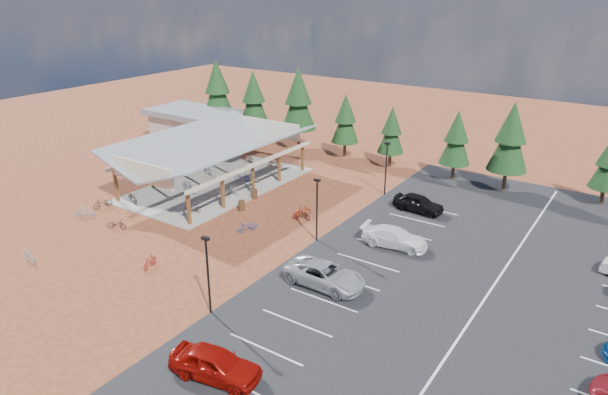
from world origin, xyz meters
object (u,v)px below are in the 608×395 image
(lamp_post_0, at_px, (208,270))
(car_0, at_px, (215,364))
(lamp_post_1, at_px, (317,206))
(bike_15, at_px, (302,212))
(bike_pavilion, at_px, (215,148))
(car_2, at_px, (325,275))
(trash_bin_0, at_px, (242,205))
(bike_12, at_px, (116,224))
(bike_5, at_px, (233,190))
(car_4, at_px, (418,203))
(outbuilding, at_px, (193,124))
(bike_13, at_px, (29,256))
(bike_11, at_px, (150,262))
(bike_6, at_px, (242,176))
(bike_8, at_px, (103,203))
(car_3, at_px, (395,237))
(bike_2, at_px, (207,170))
(bike_1, at_px, (187,185))
(bike_14, at_px, (247,226))
(trash_bin_1, at_px, (254,194))
(bike_0, at_px, (133,197))
(bike_4, at_px, (193,207))
(bike_7, at_px, (274,161))
(bike_16, at_px, (305,214))
(bike_9, at_px, (85,212))

(lamp_post_0, height_order, car_0, lamp_post_0)
(lamp_post_1, bearing_deg, bike_15, 138.46)
(bike_pavilion, relative_size, car_2, 3.46)
(trash_bin_0, xyz_separation_m, bike_12, (-5.96, -8.77, -0.01))
(bike_5, bearing_deg, car_4, -56.45)
(car_2, bearing_deg, outbuilding, 57.72)
(bike_13, bearing_deg, bike_11, 119.65)
(bike_15, bearing_deg, bike_6, -0.28)
(bike_6, bearing_deg, bike_8, 139.06)
(bike_pavilion, distance_m, bike_15, 12.15)
(bike_11, bearing_deg, car_4, 44.31)
(bike_6, bearing_deg, car_3, -119.89)
(outbuilding, bearing_deg, bike_8, -65.75)
(bike_2, distance_m, bike_13, 21.50)
(bike_1, bearing_deg, bike_14, -100.66)
(car_4, bearing_deg, trash_bin_1, 115.38)
(bike_0, distance_m, bike_13, 12.05)
(trash_bin_0, distance_m, bike_4, 4.27)
(car_3, bearing_deg, bike_5, 79.15)
(bike_1, xyz_separation_m, bike_11, (8.78, -12.35, -0.15))
(car_0, bearing_deg, bike_0, 48.60)
(outbuilding, relative_size, car_3, 2.18)
(bike_0, distance_m, bike_7, 16.21)
(bike_7, bearing_deg, bike_8, 167.53)
(bike_1, height_order, bike_5, bike_1)
(bike_13, xyz_separation_m, bike_14, (9.80, 12.80, -0.02))
(lamp_post_1, relative_size, bike_2, 3.26)
(bike_1, xyz_separation_m, bike_2, (-1.80, 4.69, -0.11))
(bike_7, xyz_separation_m, car_0, (18.07, -28.97, 0.24))
(bike_8, bearing_deg, bike_2, 92.74)
(bike_7, distance_m, bike_13, 27.33)
(lamp_post_0, height_order, trash_bin_1, lamp_post_0)
(bike_pavilion, xyz_separation_m, bike_4, (2.98, -6.39, -3.32))
(bike_16, bearing_deg, bike_4, -43.45)
(bike_11, xyz_separation_m, bike_14, (1.89, 8.51, -0.01))
(bike_13, relative_size, car_3, 0.32)
(bike_9, xyz_separation_m, bike_15, (15.53, 10.35, 0.05))
(bike_2, bearing_deg, outbuilding, 65.59)
(outbuilding, xyz_separation_m, car_4, (33.27, -6.08, -1.22))
(car_2, bearing_deg, car_3, -9.30)
(car_0, bearing_deg, car_3, -14.30)
(bike_2, xyz_separation_m, bike_13, (2.67, -21.33, -0.04))
(bike_2, distance_m, car_0, 32.08)
(bike_0, height_order, bike_9, bike_0)
(trash_bin_1, bearing_deg, bike_13, -106.95)
(bike_2, height_order, car_0, car_0)
(outbuilding, relative_size, bike_12, 6.63)
(bike_7, xyz_separation_m, car_4, (18.05, -2.85, 0.18))
(bike_14, distance_m, bike_16, 5.29)
(trash_bin_0, relative_size, bike_6, 0.55)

